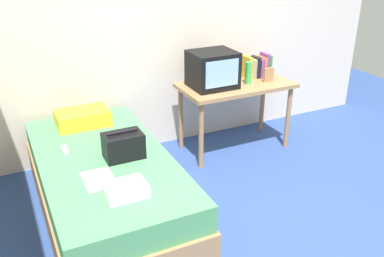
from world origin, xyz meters
TOP-DOWN VIEW (x-y plane):
  - ground_plane at (0.00, 0.00)m, footprint 8.00×8.00m
  - wall_back at (0.00, 2.00)m, footprint 5.20×0.10m
  - bed at (-1.01, 0.90)m, footprint 1.00×2.00m
  - desk at (0.55, 1.51)m, footprint 1.16×0.60m
  - tv at (0.28, 1.53)m, footprint 0.44×0.39m
  - water_bottle at (0.66, 1.46)m, footprint 0.07×0.07m
  - book_row at (0.86, 1.62)m, footprint 0.29×0.17m
  - picture_frame at (0.89, 1.42)m, footprint 0.11×0.02m
  - pillow at (-1.02, 1.58)m, footprint 0.47×0.31m
  - handbag at (-0.87, 0.82)m, footprint 0.30×0.20m
  - magazine at (-1.13, 0.58)m, footprint 0.21×0.29m
  - remote_dark at (-0.93, 0.31)m, footprint 0.04×0.16m
  - remote_silver at (-1.26, 1.13)m, footprint 0.04×0.14m
  - folded_towel at (-1.02, 0.32)m, footprint 0.28×0.22m

SIDE VIEW (x-z plane):
  - ground_plane at x=0.00m, z-range 0.00..0.00m
  - bed at x=-1.01m, z-range 0.00..0.54m
  - magazine at x=-1.13m, z-range 0.54..0.55m
  - remote_dark at x=-0.93m, z-range 0.54..0.56m
  - remote_silver at x=-1.26m, z-range 0.54..0.56m
  - folded_towel at x=-1.02m, z-range 0.54..0.62m
  - pillow at x=-1.02m, z-range 0.54..0.68m
  - desk at x=0.55m, z-range 0.27..1.00m
  - handbag at x=-0.87m, z-range 0.53..0.76m
  - picture_frame at x=0.89m, z-range 0.73..0.88m
  - book_row at x=0.86m, z-range 0.72..0.96m
  - water_bottle at x=0.66m, z-range 0.73..0.96m
  - tv at x=0.28m, z-range 0.73..1.09m
  - wall_back at x=0.00m, z-range 0.00..2.60m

